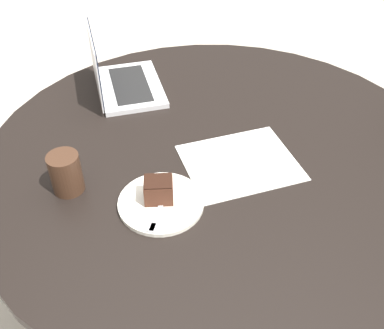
% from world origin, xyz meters
% --- Properties ---
extents(ground_plane, '(12.00, 12.00, 0.00)m').
position_xyz_m(ground_plane, '(0.00, 0.00, 0.00)').
color(ground_plane, '#B7AD9E').
extents(dining_table, '(1.40, 1.40, 0.71)m').
position_xyz_m(dining_table, '(0.00, 0.00, 0.61)').
color(dining_table, black).
rests_on(dining_table, ground_plane).
extents(paper_document, '(0.39, 0.36, 0.00)m').
position_xyz_m(paper_document, '(0.06, -0.05, 0.71)').
color(paper_document, white).
rests_on(paper_document, dining_table).
extents(plate, '(0.22, 0.22, 0.01)m').
position_xyz_m(plate, '(-0.14, -0.24, 0.72)').
color(plate, silver).
rests_on(plate, dining_table).
extents(cake_slice, '(0.08, 0.07, 0.06)m').
position_xyz_m(cake_slice, '(-0.14, -0.23, 0.76)').
color(cake_slice, '#472619').
rests_on(cake_slice, plate).
extents(fork, '(0.04, 0.17, 0.00)m').
position_xyz_m(fork, '(-0.14, -0.28, 0.73)').
color(fork, silver).
rests_on(fork, plate).
extents(coffee_glass, '(0.08, 0.08, 0.11)m').
position_xyz_m(coffee_glass, '(-0.39, -0.21, 0.77)').
color(coffee_glass, '#3D2619').
rests_on(coffee_glass, dining_table).
extents(laptop, '(0.32, 0.37, 0.22)m').
position_xyz_m(laptop, '(-0.36, 0.30, 0.75)').
color(laptop, silver).
rests_on(laptop, dining_table).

